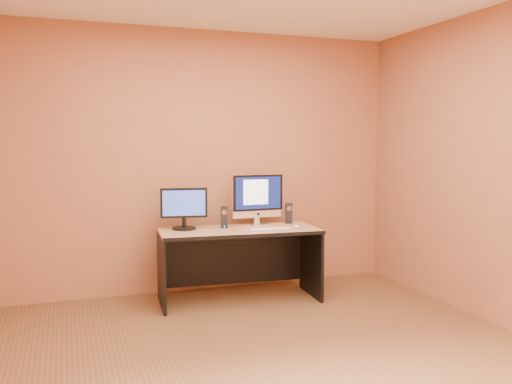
% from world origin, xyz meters
% --- Properties ---
extents(floor, '(4.00, 4.00, 0.00)m').
position_xyz_m(floor, '(0.00, 0.00, 0.00)').
color(floor, brown).
rests_on(floor, ground).
extents(walls, '(4.00, 4.00, 2.60)m').
position_xyz_m(walls, '(0.00, 0.00, 1.30)').
color(walls, '#955B3C').
rests_on(walls, ground).
extents(desk, '(1.52, 0.76, 0.68)m').
position_xyz_m(desk, '(0.21, 1.48, 0.34)').
color(desk, tan).
rests_on(desk, ground).
extents(imac, '(0.53, 0.21, 0.51)m').
position_xyz_m(imac, '(0.47, 1.68, 0.94)').
color(imac, silver).
rests_on(imac, desk).
extents(second_monitor, '(0.47, 0.29, 0.39)m').
position_xyz_m(second_monitor, '(-0.28, 1.64, 0.88)').
color(second_monitor, black).
rests_on(second_monitor, desk).
extents(speaker_left, '(0.08, 0.08, 0.20)m').
position_xyz_m(speaker_left, '(0.10, 1.60, 0.78)').
color(speaker_left, black).
rests_on(speaker_left, desk).
extents(speaker_right, '(0.08, 0.08, 0.20)m').
position_xyz_m(speaker_right, '(0.79, 1.65, 0.78)').
color(speaker_right, black).
rests_on(speaker_right, desk).
extents(keyboard, '(0.40, 0.12, 0.02)m').
position_xyz_m(keyboard, '(0.47, 1.34, 0.69)').
color(keyboard, silver).
rests_on(keyboard, desk).
extents(mouse, '(0.07, 0.10, 0.03)m').
position_xyz_m(mouse, '(0.74, 1.34, 0.70)').
color(mouse, white).
rests_on(mouse, desk).
extents(cable_a, '(0.09, 0.19, 0.01)m').
position_xyz_m(cable_a, '(0.52, 1.77, 0.69)').
color(cable_a, black).
rests_on(cable_a, desk).
extents(cable_b, '(0.09, 0.15, 0.01)m').
position_xyz_m(cable_b, '(0.45, 1.74, 0.69)').
color(cable_b, black).
rests_on(cable_b, desk).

